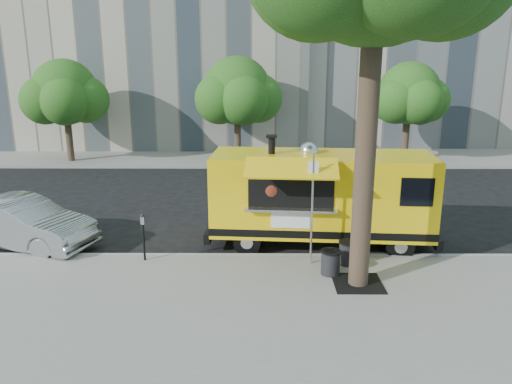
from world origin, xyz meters
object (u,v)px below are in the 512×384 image
far_tree_b (237,91)px  food_truck (320,196)px  sign_post (312,203)px  parking_meter (143,232)px  sedan (21,223)px  trash_bin_left (348,252)px  far_tree_a (65,92)px  far_tree_c (409,94)px  trash_bin_right (331,262)px

far_tree_b → food_truck: 13.07m
sign_post → parking_meter: size_ratio=2.25×
parking_meter → sedan: 4.20m
far_tree_b → trash_bin_left: (3.56, -14.29, -3.34)m
sign_post → sedan: bearing=169.7°
far_tree_a → far_tree_c: (18.00, 0.10, -0.06)m
parking_meter → food_truck: 5.23m
sign_post → food_truck: food_truck is taller
far_tree_c → trash_bin_right: far_tree_c is taller
far_tree_b → sign_post: (2.55, -14.25, -1.98)m
trash_bin_right → far_tree_b: bearing=101.3°
parking_meter → sedan: sedan is taller
sign_post → trash_bin_left: bearing=-2.3°
sign_post → sedan: (-8.53, 1.55, -1.09)m
far_tree_c → sign_post: 15.48m
far_tree_c → trash_bin_right: (-6.01, -14.64, -3.23)m
far_tree_c → parking_meter: bearing=-128.7°
sedan → parking_meter: bearing=-89.7°
parking_meter → trash_bin_left: size_ratio=2.07×
far_tree_b → parking_meter: 14.48m
sign_post → parking_meter: sign_post is taller
parking_meter → far_tree_b: bearing=81.9°
trash_bin_right → sedan: bearing=166.0°
far_tree_b → far_tree_c: far_tree_b is taller
parking_meter → sedan: bearing=161.2°
far_tree_b → parking_meter: bearing=-98.1°
far_tree_a → far_tree_c: size_ratio=1.03×
sign_post → sedan: 8.73m
far_tree_b → sign_post: 14.61m
food_truck → trash_bin_right: food_truck is taller
far_tree_c → sedan: far_tree_c is taller
trash_bin_right → sign_post: bearing=122.8°
trash_bin_left → trash_bin_right: 0.86m
food_truck → sedan: 8.98m
far_tree_c → far_tree_b: bearing=178.1°
sign_post → far_tree_a: bearing=129.8°
far_tree_a → food_truck: bearing=-45.4°
food_truck → trash_bin_left: 2.15m
far_tree_b → food_truck: far_tree_b is taller
far_tree_b → trash_bin_right: (2.99, -14.94, -3.34)m
parking_meter → trash_bin_right: parking_meter is taller
far_tree_a → parking_meter: (7.00, -13.65, -2.79)m
sign_post → trash_bin_left: size_ratio=4.66×
far_tree_a → far_tree_b: bearing=2.5°
sign_post → food_truck: size_ratio=0.43×
sedan → trash_bin_left: size_ratio=7.12×
far_tree_c → trash_bin_right: size_ratio=8.17×
food_truck → trash_bin_right: 2.64m
far_tree_a → food_truck: far_tree_a is taller
parking_meter → food_truck: (4.97, 1.52, 0.59)m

